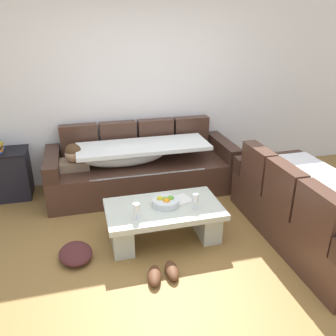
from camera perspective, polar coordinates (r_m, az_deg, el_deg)
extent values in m
plane|color=olive|center=(3.51, 2.19, -14.86)|extent=(14.00, 14.00, 0.00)
cube|color=white|center=(4.93, -4.94, 13.56)|extent=(9.00, 0.10, 2.70)
cube|color=#452B20|center=(4.73, -4.10, -1.29)|extent=(2.48, 0.92, 0.42)
cube|color=#452B20|center=(4.87, -14.37, 4.28)|extent=(0.50, 0.16, 0.46)
cube|color=#452B20|center=(4.89, -8.15, 4.88)|extent=(0.50, 0.16, 0.46)
cube|color=#452B20|center=(4.97, -2.05, 5.40)|extent=(0.50, 0.16, 0.46)
cube|color=#452B20|center=(5.11, 3.79, 5.85)|extent=(0.50, 0.16, 0.46)
cube|color=#37221A|center=(4.57, -18.53, 0.80)|extent=(0.18, 0.92, 0.20)
cube|color=#37221A|center=(4.94, 9.06, 3.39)|extent=(0.18, 0.92, 0.20)
cube|color=gray|center=(4.56, -15.10, 0.57)|extent=(0.36, 0.28, 0.11)
sphere|color=tan|center=(4.47, -15.31, 2.28)|extent=(0.21, 0.21, 0.21)
sphere|color=#4C331E|center=(4.46, -15.35, 2.64)|extent=(0.20, 0.20, 0.20)
ellipsoid|color=white|center=(4.52, -7.36, 2.16)|extent=(1.10, 0.44, 0.28)
cube|color=white|center=(4.50, -4.09, 3.57)|extent=(1.70, 0.60, 0.05)
cube|color=white|center=(4.33, -3.01, -3.37)|extent=(1.44, 0.04, 0.38)
cube|color=#452B20|center=(4.00, 22.40, -8.03)|extent=(0.92, 1.98, 0.42)
cube|color=#452B20|center=(3.21, 23.64, -7.10)|extent=(0.16, 0.51, 0.46)
cube|color=#452B20|center=(3.59, 18.56, -3.06)|extent=(0.16, 0.51, 0.46)
cube|color=#452B20|center=(4.01, 14.52, 0.19)|extent=(0.16, 0.51, 0.46)
cube|color=#37221A|center=(4.53, 16.45, 0.86)|extent=(0.92, 0.18, 0.20)
ellipsoid|color=white|center=(3.86, 23.87, -3.50)|extent=(0.44, 1.06, 0.28)
cube|color=white|center=(3.84, 24.25, -2.06)|extent=(0.60, 1.49, 0.05)
cube|color=beige|center=(3.64, -0.69, -6.78)|extent=(1.20, 0.68, 0.06)
cube|color=beige|center=(3.67, -7.78, -10.19)|extent=(0.20, 0.54, 0.32)
cube|color=beige|center=(3.85, 6.04, -8.33)|extent=(0.20, 0.54, 0.32)
cylinder|color=silver|center=(3.63, -0.38, -5.67)|extent=(0.28, 0.28, 0.07)
sphere|color=gold|center=(3.63, -1.33, -5.22)|extent=(0.08, 0.08, 0.08)
sphere|color=orange|center=(3.59, -0.24, -5.57)|extent=(0.08, 0.08, 0.08)
sphere|color=#66A72C|center=(3.64, 0.42, -5.15)|extent=(0.08, 0.08, 0.08)
sphere|color=#6DA53D|center=(3.62, -0.38, -5.32)|extent=(0.08, 0.08, 0.08)
cylinder|color=silver|center=(3.43, -5.13, -8.26)|extent=(0.06, 0.06, 0.01)
cylinder|color=silver|center=(3.41, -5.15, -7.67)|extent=(0.01, 0.01, 0.07)
cylinder|color=silver|center=(3.37, -5.20, -6.50)|extent=(0.07, 0.07, 0.08)
cylinder|color=silver|center=(3.60, 4.45, -6.54)|extent=(0.06, 0.06, 0.01)
cylinder|color=silver|center=(3.58, 4.47, -5.98)|extent=(0.01, 0.01, 0.07)
cylinder|color=silver|center=(3.54, 4.51, -4.85)|extent=(0.07, 0.07, 0.08)
cube|color=white|center=(3.73, 1.69, -5.33)|extent=(0.33, 0.28, 0.01)
cube|color=black|center=(4.98, -25.73, -1.15)|extent=(0.70, 0.42, 0.62)
ellipsoid|color=#59331E|center=(3.27, -2.25, -17.27)|extent=(0.17, 0.29, 0.09)
ellipsoid|color=#59331E|center=(3.32, 0.62, -16.49)|extent=(0.14, 0.28, 0.09)
ellipsoid|color=#4C2323|center=(3.61, -14.94, -13.42)|extent=(0.38, 0.45, 0.12)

